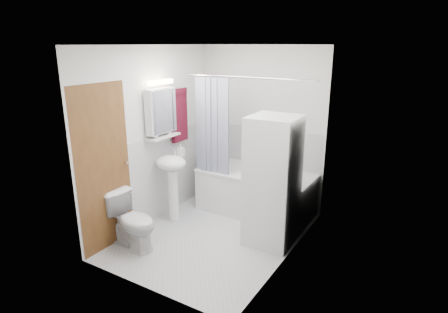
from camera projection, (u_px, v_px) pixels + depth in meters
The scene contains 20 objects.
floor at pixel (215, 235), 4.91m from camera, with size 2.60×2.60×0.00m, color silver.
room_walls at pixel (214, 124), 4.48m from camera, with size 2.60×2.60×2.60m.
wainscot at pixel (226, 186), 4.98m from camera, with size 1.98×2.58×2.58m.
door at pixel (126, 162), 4.64m from camera, with size 0.05×2.00×2.00m.
bathtub at pixel (256, 190), 5.50m from camera, with size 1.66×0.79×0.63m.
tub_spout at pixel (279, 147), 5.50m from camera, with size 0.04×0.04×0.12m, color silver.
curtain_rod at pixel (248, 77), 4.75m from camera, with size 0.02×0.02×1.84m, color silver.
shower_curtain at pixel (212, 130), 5.23m from camera, with size 0.55×0.02×1.45m.
sink at pixel (172, 173), 5.15m from camera, with size 0.44×0.37×1.04m.
medicine_cabinet at pixel (161, 110), 4.99m from camera, with size 0.13×0.50×0.71m.
shelf at pixel (163, 137), 5.09m from camera, with size 0.18×0.54×0.03m, color silver.
shower_caddy at pixel (283, 135), 5.41m from camera, with size 0.22×0.06×0.02m, color silver.
towel at pixel (179, 114), 5.40m from camera, with size 0.07×0.32×0.78m.
washer_dryer at pixel (272, 181), 4.54m from camera, with size 0.60×0.59×1.61m.
toilet at pixel (132, 221), 4.56m from camera, with size 0.39×0.69×0.68m, color white.
soap_pump at pixel (181, 153), 5.19m from camera, with size 0.08×0.17×0.08m, color gray.
shelf_bottle at pixel (156, 135), 4.95m from camera, with size 0.07×0.18×0.07m, color gray.
shelf_cup at pixel (169, 130), 5.17m from camera, with size 0.10×0.09×0.10m, color gray.
shampoo_a at pixel (281, 129), 5.40m from camera, with size 0.13×0.17×0.13m, color gray.
shampoo_b at pixel (288, 132), 5.35m from camera, with size 0.08×0.21×0.08m, color navy.
Camera 1 is at (2.37, -3.71, 2.42)m, focal length 30.00 mm.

